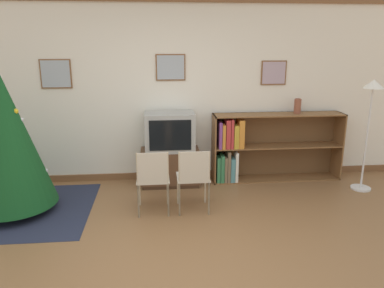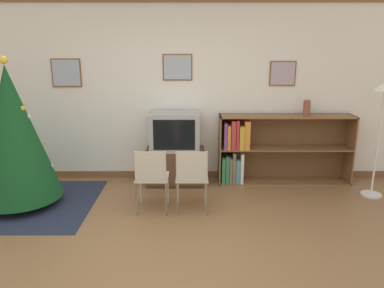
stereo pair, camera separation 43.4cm
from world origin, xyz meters
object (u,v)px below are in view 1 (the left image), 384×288
object	(u,v)px
tv_console	(170,167)
bookshelf	(254,148)
christmas_tree	(5,138)
folding_chair_right	(194,176)
vase	(298,106)
television	(170,132)
folding_chair_left	(153,178)
standing_lamp	(371,106)

from	to	relation	value
tv_console	bookshelf	bearing A→B (deg)	3.38
christmas_tree	bookshelf	xyz separation A→B (m)	(3.28, 0.83, -0.44)
folding_chair_right	vase	distance (m)	2.10
christmas_tree	bookshelf	size ratio (longest dim) A/B	0.96
christmas_tree	television	size ratio (longest dim) A/B	2.66
tv_console	television	distance (m)	0.54
christmas_tree	tv_console	size ratio (longest dim) A/B	2.21
television	folding_chair_left	distance (m)	1.08
tv_console	folding_chair_left	distance (m)	1.05
christmas_tree	standing_lamp	size ratio (longest dim) A/B	1.20
folding_chair_left	standing_lamp	world-z (taller)	standing_lamp
folding_chair_left	folding_chair_right	bearing A→B (deg)	0.00
folding_chair_right	bookshelf	bearing A→B (deg)	45.83
tv_console	vase	distance (m)	2.11
standing_lamp	folding_chair_right	bearing A→B (deg)	-168.08
bookshelf	vase	world-z (taller)	vase
folding_chair_right	tv_console	bearing A→B (deg)	103.96
television	bookshelf	world-z (taller)	television
tv_console	folding_chair_right	xyz separation A→B (m)	(0.25, -1.00, 0.21)
christmas_tree	tv_console	xyz separation A→B (m)	(1.99, 0.75, -0.68)
christmas_tree	standing_lamp	distance (m)	4.75
bookshelf	folding_chair_left	bearing A→B (deg)	-145.10
vase	tv_console	bearing A→B (deg)	-177.67
folding_chair_left	vase	world-z (taller)	vase
vase	standing_lamp	xyz separation A→B (m)	(0.82, -0.55, 0.07)
standing_lamp	folding_chair_left	bearing A→B (deg)	-170.01
television	folding_chair_right	size ratio (longest dim) A/B	0.87
television	standing_lamp	distance (m)	2.81
television	folding_chair_right	bearing A→B (deg)	-76.00
christmas_tree	folding_chair_right	size ratio (longest dim) A/B	2.31
folding_chair_left	standing_lamp	distance (m)	3.12
bookshelf	standing_lamp	xyz separation A→B (m)	(1.45, -0.55, 0.70)
television	bookshelf	size ratio (longest dim) A/B	0.36
standing_lamp	television	bearing A→B (deg)	170.34
television	vase	xyz separation A→B (m)	(1.92, 0.08, 0.33)
bookshelf	television	bearing A→B (deg)	-176.51
television	vase	world-z (taller)	vase
tv_console	folding_chair_right	distance (m)	1.05
tv_console	standing_lamp	world-z (taller)	standing_lamp
christmas_tree	vase	xyz separation A→B (m)	(3.91, 0.83, 0.19)
bookshelf	vase	distance (m)	0.89
television	folding_chair_right	world-z (taller)	television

